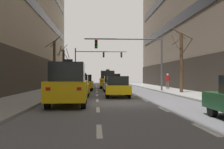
% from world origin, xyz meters
% --- Properties ---
extents(ground_plane, '(120.00, 120.00, 0.00)m').
position_xyz_m(ground_plane, '(0.00, 0.00, 0.00)').
color(ground_plane, slate).
extents(sidewalk_left, '(3.37, 80.00, 0.14)m').
position_xyz_m(sidewalk_left, '(-6.28, 0.00, 0.07)').
color(sidewalk_left, gray).
rests_on(sidewalk_left, ground).
extents(lane_stripe_l1_s2, '(0.16, 2.00, 0.01)m').
position_xyz_m(lane_stripe_l1_s2, '(-1.53, -8.00, 0.00)').
color(lane_stripe_l1_s2, silver).
rests_on(lane_stripe_l1_s2, ground).
extents(lane_stripe_l1_s3, '(0.16, 2.00, 0.01)m').
position_xyz_m(lane_stripe_l1_s3, '(-1.53, -3.00, 0.00)').
color(lane_stripe_l1_s3, silver).
rests_on(lane_stripe_l1_s3, ground).
extents(lane_stripe_l1_s4, '(0.16, 2.00, 0.01)m').
position_xyz_m(lane_stripe_l1_s4, '(-1.53, 2.00, 0.00)').
color(lane_stripe_l1_s4, silver).
rests_on(lane_stripe_l1_s4, ground).
extents(lane_stripe_l1_s5, '(0.16, 2.00, 0.01)m').
position_xyz_m(lane_stripe_l1_s5, '(-1.53, 7.00, 0.00)').
color(lane_stripe_l1_s5, silver).
rests_on(lane_stripe_l1_s5, ground).
extents(lane_stripe_l1_s6, '(0.16, 2.00, 0.01)m').
position_xyz_m(lane_stripe_l1_s6, '(-1.53, 12.00, 0.00)').
color(lane_stripe_l1_s6, silver).
rests_on(lane_stripe_l1_s6, ground).
extents(lane_stripe_l1_s7, '(0.16, 2.00, 0.01)m').
position_xyz_m(lane_stripe_l1_s7, '(-1.53, 17.00, 0.00)').
color(lane_stripe_l1_s7, silver).
rests_on(lane_stripe_l1_s7, ground).
extents(lane_stripe_l1_s8, '(0.16, 2.00, 0.01)m').
position_xyz_m(lane_stripe_l1_s8, '(-1.53, 22.00, 0.00)').
color(lane_stripe_l1_s8, silver).
rests_on(lane_stripe_l1_s8, ground).
extents(lane_stripe_l1_s9, '(0.16, 2.00, 0.01)m').
position_xyz_m(lane_stripe_l1_s9, '(-1.53, 27.00, 0.00)').
color(lane_stripe_l1_s9, silver).
rests_on(lane_stripe_l1_s9, ground).
extents(lane_stripe_l1_s10, '(0.16, 2.00, 0.01)m').
position_xyz_m(lane_stripe_l1_s10, '(-1.53, 32.00, 0.00)').
color(lane_stripe_l1_s10, silver).
rests_on(lane_stripe_l1_s10, ground).
extents(lane_stripe_l2_s2, '(0.16, 2.00, 0.01)m').
position_xyz_m(lane_stripe_l2_s2, '(1.53, -8.00, 0.00)').
color(lane_stripe_l2_s2, silver).
rests_on(lane_stripe_l2_s2, ground).
extents(lane_stripe_l2_s3, '(0.16, 2.00, 0.01)m').
position_xyz_m(lane_stripe_l2_s3, '(1.53, -3.00, 0.00)').
color(lane_stripe_l2_s3, silver).
rests_on(lane_stripe_l2_s3, ground).
extents(lane_stripe_l2_s4, '(0.16, 2.00, 0.01)m').
position_xyz_m(lane_stripe_l2_s4, '(1.53, 2.00, 0.00)').
color(lane_stripe_l2_s4, silver).
rests_on(lane_stripe_l2_s4, ground).
extents(lane_stripe_l2_s5, '(0.16, 2.00, 0.01)m').
position_xyz_m(lane_stripe_l2_s5, '(1.53, 7.00, 0.00)').
color(lane_stripe_l2_s5, silver).
rests_on(lane_stripe_l2_s5, ground).
extents(lane_stripe_l2_s6, '(0.16, 2.00, 0.01)m').
position_xyz_m(lane_stripe_l2_s6, '(1.53, 12.00, 0.00)').
color(lane_stripe_l2_s6, silver).
rests_on(lane_stripe_l2_s6, ground).
extents(lane_stripe_l2_s7, '(0.16, 2.00, 0.01)m').
position_xyz_m(lane_stripe_l2_s7, '(1.53, 17.00, 0.00)').
color(lane_stripe_l2_s7, silver).
rests_on(lane_stripe_l2_s7, ground).
extents(lane_stripe_l2_s8, '(0.16, 2.00, 0.01)m').
position_xyz_m(lane_stripe_l2_s8, '(1.53, 22.00, 0.00)').
color(lane_stripe_l2_s8, silver).
rests_on(lane_stripe_l2_s8, ground).
extents(lane_stripe_l2_s9, '(0.16, 2.00, 0.01)m').
position_xyz_m(lane_stripe_l2_s9, '(1.53, 27.00, 0.00)').
color(lane_stripe_l2_s9, silver).
rests_on(lane_stripe_l2_s9, ground).
extents(lane_stripe_l2_s10, '(0.16, 2.00, 0.01)m').
position_xyz_m(lane_stripe_l2_s10, '(1.53, 32.00, 0.00)').
color(lane_stripe_l2_s10, silver).
rests_on(lane_stripe_l2_s10, ground).
extents(taxi_driving_0, '(2.01, 4.67, 2.44)m').
position_xyz_m(taxi_driving_0, '(-3.08, -1.21, 1.12)').
color(taxi_driving_0, black).
rests_on(taxi_driving_0, ground).
extents(taxi_driving_1, '(1.85, 4.41, 1.83)m').
position_xyz_m(taxi_driving_1, '(-3.06, 5.93, 0.81)').
color(taxi_driving_1, black).
rests_on(taxi_driving_1, ground).
extents(car_driving_2, '(1.78, 4.19, 1.57)m').
position_xyz_m(car_driving_2, '(0.00, 12.31, 0.77)').
color(car_driving_2, black).
rests_on(car_driving_2, ground).
extents(taxi_driving_3, '(2.18, 4.75, 2.45)m').
position_xyz_m(taxi_driving_3, '(-0.10, 19.95, 1.13)').
color(taxi_driving_3, black).
rests_on(taxi_driving_3, ground).
extents(taxi_driving_4, '(1.90, 4.52, 1.88)m').
position_xyz_m(taxi_driving_4, '(-3.03, 20.02, 0.84)').
color(taxi_driving_4, black).
rests_on(taxi_driving_4, ground).
extents(taxi_driving_5, '(1.84, 4.21, 1.73)m').
position_xyz_m(taxi_driving_5, '(-0.04, 4.63, 0.77)').
color(taxi_driving_5, black).
rests_on(taxi_driving_5, ground).
extents(taxi_driving_6, '(2.01, 4.64, 1.92)m').
position_xyz_m(taxi_driving_6, '(-2.92, 14.46, 0.85)').
color(taxi_driving_6, black).
rests_on(taxi_driving_6, ground).
extents(traffic_signal_0, '(7.85, 0.35, 5.63)m').
position_xyz_m(traffic_signal_0, '(2.52, 11.76, 4.01)').
color(traffic_signal_0, '#4C4C51').
rests_on(traffic_signal_0, sidewalk_right).
extents(traffic_signal_1, '(8.52, 0.35, 6.05)m').
position_xyz_m(traffic_signal_1, '(-1.99, 29.99, 4.42)').
color(traffic_signal_1, '#4C4C51').
rests_on(traffic_signal_1, sidewalk_left).
extents(street_tree_0, '(1.81, 1.43, 5.77)m').
position_xyz_m(street_tree_0, '(-5.94, 13.29, 2.80)').
color(street_tree_0, '#4C3823').
rests_on(street_tree_0, sidewalk_left).
extents(street_tree_1, '(1.84, 1.84, 5.77)m').
position_xyz_m(street_tree_1, '(5.93, 8.33, 2.91)').
color(street_tree_1, '#4C3823').
rests_on(street_tree_1, sidewalk_right).
extents(street_tree_2, '(1.70, 1.70, 5.78)m').
position_xyz_m(street_tree_2, '(-5.93, 21.52, 2.74)').
color(street_tree_2, '#4C3823').
rests_on(street_tree_2, sidewalk_left).
extents(pedestrian_0, '(0.51, 0.29, 1.73)m').
position_xyz_m(pedestrian_0, '(6.60, 15.61, 1.15)').
color(pedestrian_0, brown).
rests_on(pedestrian_0, sidewalk_right).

